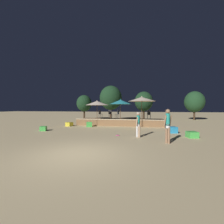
{
  "coord_description": "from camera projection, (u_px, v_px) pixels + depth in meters",
  "views": [
    {
      "loc": [
        2.62,
        -5.85,
        1.98
      ],
      "look_at": [
        0.0,
        7.67,
        1.55
      ],
      "focal_mm": 24.0,
      "sensor_mm": 36.0,
      "label": 1
    }
  ],
  "objects": [
    {
      "name": "ground_plane",
      "position": [
        77.0,
        154.0,
        6.3
      ],
      "size": [
        120.0,
        120.0,
        0.0
      ],
      "primitive_type": "plane",
      "color": "#D1B784"
    },
    {
      "name": "wooden_deck",
      "position": [
        120.0,
        122.0,
        16.89
      ],
      "size": [
        9.37,
        2.61,
        0.74
      ],
      "color": "olive",
      "rests_on": "ground"
    },
    {
      "name": "patio_umbrella_0",
      "position": [
        142.0,
        99.0,
        14.86
      ],
      "size": [
        2.72,
        2.72,
        3.09
      ],
      "color": "brown",
      "rests_on": "ground"
    },
    {
      "name": "patio_umbrella_1",
      "position": [
        120.0,
        102.0,
        15.6
      ],
      "size": [
        2.28,
        2.28,
        2.86
      ],
      "color": "brown",
      "rests_on": "ground"
    },
    {
      "name": "patio_umbrella_2",
      "position": [
        97.0,
        103.0,
        16.0
      ],
      "size": [
        2.51,
        2.51,
        2.74
      ],
      "color": "brown",
      "rests_on": "ground"
    },
    {
      "name": "cube_seat_0",
      "position": [
        43.0,
        129.0,
        12.61
      ],
      "size": [
        0.61,
        0.61,
        0.38
      ],
      "rotation": [
        0.0,
        0.0,
        0.32
      ],
      "color": "#4CC651",
      "rests_on": "ground"
    },
    {
      "name": "cube_seat_1",
      "position": [
        173.0,
        130.0,
        11.57
      ],
      "size": [
        0.69,
        0.69,
        0.48
      ],
      "rotation": [
        0.0,
        0.0,
        0.25
      ],
      "color": "#2D9EDB",
      "rests_on": "ground"
    },
    {
      "name": "cube_seat_2",
      "position": [
        192.0,
        135.0,
        9.78
      ],
      "size": [
        0.72,
        0.72,
        0.4
      ],
      "rotation": [
        0.0,
        0.0,
        0.21
      ],
      "color": "#4CC651",
      "rests_on": "ground"
    },
    {
      "name": "cube_seat_3",
      "position": [
        89.0,
        124.0,
        15.29
      ],
      "size": [
        0.72,
        0.72,
        0.48
      ],
      "rotation": [
        0.0,
        0.0,
        0.34
      ],
      "color": "#4CC651",
      "rests_on": "ground"
    },
    {
      "name": "cube_seat_4",
      "position": [
        69.0,
        124.0,
        15.8
      ],
      "size": [
        0.73,
        0.73,
        0.4
      ],
      "rotation": [
        0.0,
        0.0,
        -0.27
      ],
      "color": "yellow",
      "rests_on": "ground"
    },
    {
      "name": "person_0",
      "position": [
        138.0,
        123.0,
        9.88
      ],
      "size": [
        0.31,
        0.48,
        1.65
      ],
      "rotation": [
        0.0,
        0.0,
        2.65
      ],
      "color": "tan",
      "rests_on": "ground"
    },
    {
      "name": "person_1",
      "position": [
        168.0,
        124.0,
        8.22
      ],
      "size": [
        0.52,
        0.37,
        1.89
      ],
      "rotation": [
        0.0,
        0.0,
        5.28
      ],
      "color": "#997051",
      "rests_on": "ground"
    },
    {
      "name": "bistro_chair_0",
      "position": [
        149.0,
        114.0,
        16.14
      ],
      "size": [
        0.4,
        0.4,
        0.9
      ],
      "rotation": [
        0.0,
        0.0,
        0.07
      ],
      "color": "#2D3338",
      "rests_on": "wooden_deck"
    },
    {
      "name": "bistro_chair_1",
      "position": [
        110.0,
        113.0,
        17.94
      ],
      "size": [
        0.47,
        0.47,
        0.9
      ],
      "rotation": [
        0.0,
        0.0,
        0.57
      ],
      "color": "#47474C",
      "rests_on": "wooden_deck"
    },
    {
      "name": "bistro_chair_2",
      "position": [
        100.0,
        113.0,
        17.62
      ],
      "size": [
        0.46,
        0.46,
        0.9
      ],
      "rotation": [
        0.0,
        0.0,
        1.1
      ],
      "color": "#47474C",
      "rests_on": "wooden_deck"
    },
    {
      "name": "bistro_chair_3",
      "position": [
        118.0,
        113.0,
        17.12
      ],
      "size": [
        0.48,
        0.48,
        0.9
      ],
      "rotation": [
        0.0,
        0.0,
        5.4
      ],
      "color": "#2D3338",
      "rests_on": "wooden_deck"
    },
    {
      "name": "frisbee_disc",
      "position": [
        118.0,
        135.0,
        10.5
      ],
      "size": [
        0.26,
        0.26,
        0.03
      ],
      "color": "#E54C99",
      "rests_on": "ground"
    },
    {
      "name": "background_tree_0",
      "position": [
        84.0,
        103.0,
        24.39
      ],
      "size": [
        2.44,
        2.44,
        3.98
      ],
      "color": "#3D2B1C",
      "rests_on": "ground"
    },
    {
      "name": "background_tree_1",
      "position": [
        111.0,
        98.0,
        22.81
      ],
      "size": [
        3.35,
        3.35,
        5.28
      ],
      "color": "#3D2B1C",
      "rests_on": "ground"
    },
    {
      "name": "background_tree_2",
      "position": [
        144.0,
        102.0,
        20.44
      ],
      "size": [
        2.44,
        2.44,
        4.14
      ],
      "color": "#3D2B1C",
      "rests_on": "ground"
    },
    {
      "name": "background_tree_3",
      "position": [
        194.0,
        102.0,
        23.47
      ],
      "size": [
        2.98,
        2.98,
        4.5
      ],
      "color": "#3D2B1C",
      "rests_on": "ground"
    }
  ]
}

